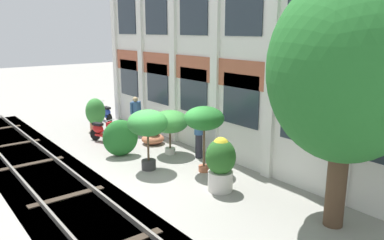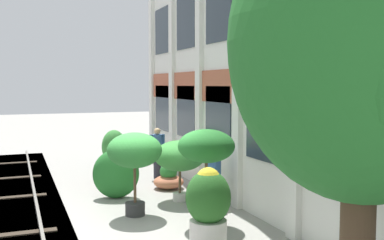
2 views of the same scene
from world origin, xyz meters
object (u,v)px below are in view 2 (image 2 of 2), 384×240
object	(u,v)px
broadleaf_tree	(363,51)
resident_watching_tracks	(157,151)
potted_plant_tall_urn	(206,148)
potted_plant_fluted_column	(208,205)
potted_plant_low_pan	(135,153)
potted_plant_ribbed_drum	(114,149)
potted_plant_wide_bowl	(169,179)
scooter_near_curb	(109,169)
topiary_hedge	(116,174)
resident_by_doorway	(214,173)
scooter_second_parked	(135,152)
potted_plant_terracotta_small	(180,156)

from	to	relation	value
broadleaf_tree	resident_watching_tracks	world-z (taller)	broadleaf_tree
broadleaf_tree	potted_plant_tall_urn	distance (m)	4.89
potted_plant_fluted_column	potted_plant_tall_urn	world-z (taller)	potted_plant_tall_urn
potted_plant_low_pan	resident_watching_tracks	bearing A→B (deg)	155.57
potted_plant_ribbed_drum	potted_plant_tall_urn	bearing A→B (deg)	5.26
potted_plant_wide_bowl	scooter_near_curb	size ratio (longest dim) A/B	0.70
broadleaf_tree	potted_plant_tall_urn	bearing A→B (deg)	-177.46
resident_watching_tracks	topiary_hedge	xyz separation A→B (m)	(2.11, -1.85, -0.24)
potted_plant_wide_bowl	resident_by_doorway	world-z (taller)	resident_by_doorway
potted_plant_tall_urn	potted_plant_ribbed_drum	distance (m)	7.00
broadleaf_tree	potted_plant_ribbed_drum	distance (m)	11.79
resident_by_doorway	resident_watching_tracks	size ratio (longest dim) A/B	0.98
potted_plant_wide_bowl	potted_plant_tall_urn	bearing A→B (deg)	-5.21
potted_plant_ribbed_drum	potted_plant_fluted_column	bearing A→B (deg)	0.37
broadleaf_tree	potted_plant_ribbed_drum	world-z (taller)	broadleaf_tree
resident_by_doorway	potted_plant_wide_bowl	bearing A→B (deg)	-64.80
potted_plant_low_pan	scooter_second_parked	size ratio (longest dim) A/B	1.45
potted_plant_fluted_column	potted_plant_ribbed_drum	distance (m)	8.34
scooter_second_parked	potted_plant_wide_bowl	bearing A→B (deg)	174.23
potted_plant_low_pan	potted_plant_tall_urn	world-z (taller)	potted_plant_tall_urn
broadleaf_tree	resident_by_doorway	distance (m)	6.29
broadleaf_tree	resident_watching_tracks	bearing A→B (deg)	178.45
broadleaf_tree	potted_plant_terracotta_small	size ratio (longest dim) A/B	3.49
potted_plant_fluted_column	resident_watching_tracks	bearing A→B (deg)	171.01
potted_plant_fluted_column	potted_plant_tall_urn	size ratio (longest dim) A/B	0.74
potted_plant_terracotta_small	potted_plant_tall_urn	size ratio (longest dim) A/B	0.77
potted_plant_low_pan	potted_plant_tall_urn	distance (m)	1.84
potted_plant_tall_urn	topiary_hedge	size ratio (longest dim) A/B	1.60
potted_plant_wide_bowl	potted_plant_tall_urn	distance (m)	3.91
potted_plant_terracotta_small	potted_plant_tall_urn	bearing A→B (deg)	-4.12
potted_plant_low_pan	potted_plant_tall_urn	bearing A→B (deg)	45.89
potted_plant_wide_bowl	resident_watching_tracks	world-z (taller)	resident_watching_tracks
potted_plant_wide_bowl	potted_plant_fluted_column	bearing A→B (deg)	-10.23
scooter_near_curb	topiary_hedge	xyz separation A→B (m)	(2.08, -0.22, 0.24)
potted_plant_tall_urn	potted_plant_terracotta_small	bearing A→B (deg)	175.88
potted_plant_wide_bowl	scooter_second_parked	xyz separation A→B (m)	(-4.74, 0.16, 0.14)
potted_plant_tall_urn	topiary_hedge	bearing A→B (deg)	-155.71
potted_plant_low_pan	potted_plant_ribbed_drum	bearing A→B (deg)	173.16
broadleaf_tree	potted_plant_wide_bowl	world-z (taller)	broadleaf_tree
potted_plant_tall_urn	scooter_second_parked	distance (m)	8.47
potted_plant_terracotta_small	broadleaf_tree	bearing A→B (deg)	0.40
potted_plant_low_pan	resident_by_doorway	distance (m)	2.12
broadleaf_tree	potted_plant_wide_bowl	xyz separation A→B (m)	(-8.15, 0.13, -3.28)
potted_plant_terracotta_small	resident_watching_tracks	world-z (taller)	resident_watching_tracks
potted_plant_wide_bowl	potted_plant_low_pan	bearing A→B (deg)	-34.96
resident_watching_tracks	topiary_hedge	size ratio (longest dim) A/B	1.26
potted_plant_wide_bowl	scooter_second_parked	size ratio (longest dim) A/B	0.66
potted_plant_terracotta_small	potted_plant_low_pan	distance (m)	1.73
potted_plant_ribbed_drum	potted_plant_terracotta_small	bearing A→B (deg)	9.40
potted_plant_wide_bowl	resident_by_doorway	distance (m)	2.58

